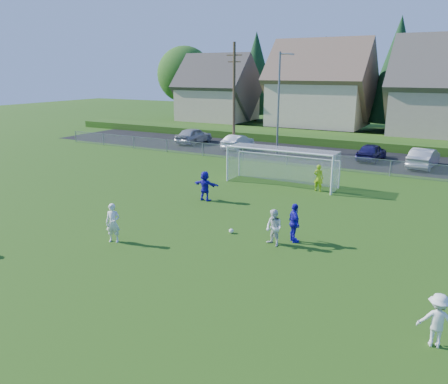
{
  "coord_description": "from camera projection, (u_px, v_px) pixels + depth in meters",
  "views": [
    {
      "loc": [
        10.52,
        -10.84,
        7.43
      ],
      "look_at": [
        0.0,
        8.0,
        1.4
      ],
      "focal_mm": 35.0,
      "sensor_mm": 36.0,
      "label": 1
    }
  ],
  "objects": [
    {
      "name": "ground",
      "position": [
        118.0,
        280.0,
        16.05
      ],
      "size": [
        160.0,
        160.0,
        0.0
      ],
      "primitive_type": "plane",
      "color": "#193D0C",
      "rests_on": "ground"
    },
    {
      "name": "asphalt_lot",
      "position": [
        330.0,
        156.0,
        39.18
      ],
      "size": [
        60.0,
        60.0,
        0.0
      ],
      "primitive_type": "plane",
      "color": "black",
      "rests_on": "ground"
    },
    {
      "name": "grass_embankment",
      "position": [
        350.0,
        140.0,
        45.38
      ],
      "size": [
        70.0,
        6.0,
        0.8
      ],
      "primitive_type": "cube",
      "color": "#1E420F",
      "rests_on": "ground"
    },
    {
      "name": "soccer_ball",
      "position": [
        231.0,
        231.0,
        20.6
      ],
      "size": [
        0.22,
        0.22,
        0.22
      ],
      "primitive_type": "sphere",
      "color": "white",
      "rests_on": "ground"
    },
    {
      "name": "player_white_a",
      "position": [
        113.0,
        223.0,
        19.38
      ],
      "size": [
        0.76,
        0.63,
        1.77
      ],
      "primitive_type": "imported",
      "rotation": [
        0.0,
        0.0,
        0.38
      ],
      "color": "white",
      "rests_on": "ground"
    },
    {
      "name": "player_white_b",
      "position": [
        274.0,
        228.0,
        19.0
      ],
      "size": [
        0.97,
        0.88,
        1.63
      ],
      "primitive_type": "imported",
      "rotation": [
        0.0,
        0.0,
        -0.4
      ],
      "color": "white",
      "rests_on": "ground"
    },
    {
      "name": "player_white_c",
      "position": [
        437.0,
        320.0,
        12.0
      ],
      "size": [
        1.1,
        0.74,
        1.58
      ],
      "primitive_type": "imported",
      "rotation": [
        0.0,
        0.0,
        3.3
      ],
      "color": "white",
      "rests_on": "ground"
    },
    {
      "name": "player_blue_a",
      "position": [
        294.0,
        223.0,
        19.37
      ],
      "size": [
        1.01,
        1.07,
        1.78
      ],
      "primitive_type": "imported",
      "rotation": [
        0.0,
        0.0,
        2.29
      ],
      "color": "#1F13B8",
      "rests_on": "ground"
    },
    {
      "name": "player_blue_b",
      "position": [
        205.0,
        186.0,
        25.61
      ],
      "size": [
        1.64,
        0.54,
        1.77
      ],
      "primitive_type": "imported",
      "rotation": [
        0.0,
        0.0,
        3.13
      ],
      "color": "#1F13B8",
      "rests_on": "ground"
    },
    {
      "name": "goalkeeper",
      "position": [
        318.0,
        178.0,
        27.6
      ],
      "size": [
        0.66,
        0.47,
        1.73
      ],
      "primitive_type": "imported",
      "rotation": [
        0.0,
        0.0,
        3.05
      ],
      "color": "#96C917",
      "rests_on": "ground"
    },
    {
      "name": "car_a",
      "position": [
        194.0,
        135.0,
        45.83
      ],
      "size": [
        2.09,
        4.89,
        1.65
      ],
      "primitive_type": "imported",
      "rotation": [
        0.0,
        0.0,
        3.11
      ],
      "color": "#9C9EA3",
      "rests_on": "ground"
    },
    {
      "name": "car_b",
      "position": [
        238.0,
        142.0,
        42.55
      ],
      "size": [
        1.63,
        4.25,
        1.38
      ],
      "primitive_type": "imported",
      "rotation": [
        0.0,
        0.0,
        3.1
      ],
      "color": "white",
      "rests_on": "ground"
    },
    {
      "name": "car_e",
      "position": [
        371.0,
        152.0,
        37.15
      ],
      "size": [
        2.09,
        4.4,
        1.45
      ],
      "primitive_type": "imported",
      "rotation": [
        0.0,
        0.0,
        3.05
      ],
      "color": "#181447",
      "rests_on": "ground"
    },
    {
      "name": "car_f",
      "position": [
        424.0,
        158.0,
        34.38
      ],
      "size": [
        2.14,
        4.86,
        1.55
      ],
      "primitive_type": "imported",
      "rotation": [
        0.0,
        0.0,
        3.03
      ],
      "color": "#ADADAD",
      "rests_on": "ground"
    },
    {
      "name": "soccer_goal",
      "position": [
        283.0,
        160.0,
        29.11
      ],
      "size": [
        7.42,
        1.9,
        2.5
      ],
      "color": "white",
      "rests_on": "ground"
    },
    {
      "name": "chainlink_fence",
      "position": [
        310.0,
        160.0,
        34.38
      ],
      "size": [
        52.06,
        0.06,
        1.2
      ],
      "color": "gray",
      "rests_on": "ground"
    },
    {
      "name": "streetlight",
      "position": [
        279.0,
        101.0,
        38.7
      ],
      "size": [
        1.38,
        0.18,
        9.0
      ],
      "color": "slate",
      "rests_on": "ground"
    },
    {
      "name": "utility_pole",
      "position": [
        234.0,
        95.0,
        41.83
      ],
      "size": [
        1.6,
        0.26,
        10.0
      ],
      "color": "#473321",
      "rests_on": "ground"
    },
    {
      "name": "houses_row",
      "position": [
        389.0,
        71.0,
        48.86
      ],
      "size": [
        53.9,
        11.45,
        13.27
      ],
      "color": "tan",
      "rests_on": "ground"
    },
    {
      "name": "tree_row",
      "position": [
        389.0,
        75.0,
        54.69
      ],
      "size": [
        65.98,
        12.36,
        13.8
      ],
      "color": "#382616",
      "rests_on": "ground"
    }
  ]
}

